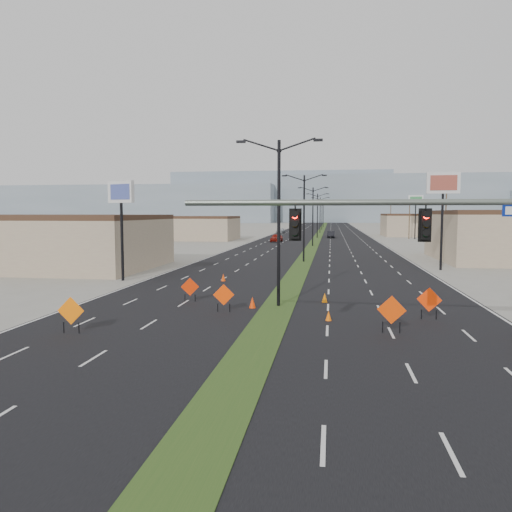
# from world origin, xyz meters

# --- Properties ---
(ground) EXTENTS (600.00, 600.00, 0.00)m
(ground) POSITION_xyz_m (0.00, 0.00, 0.00)
(ground) COLOR gray
(ground) RESTS_ON ground
(road_surface) EXTENTS (25.00, 400.00, 0.02)m
(road_surface) POSITION_xyz_m (0.00, 100.00, 0.00)
(road_surface) COLOR black
(road_surface) RESTS_ON ground
(median_strip) EXTENTS (2.00, 400.00, 0.04)m
(median_strip) POSITION_xyz_m (0.00, 100.00, 0.00)
(median_strip) COLOR #2B4D1B
(median_strip) RESTS_ON ground
(building_sw_far) EXTENTS (30.00, 14.00, 4.50)m
(building_sw_far) POSITION_xyz_m (-32.00, 85.00, 2.25)
(building_sw_far) COLOR tan
(building_sw_far) RESTS_ON ground
(building_se_far) EXTENTS (44.00, 16.00, 5.00)m
(building_se_far) POSITION_xyz_m (38.00, 110.00, 2.50)
(building_se_far) COLOR tan
(building_se_far) RESTS_ON ground
(mesa_west) EXTENTS (180.00, 50.00, 22.00)m
(mesa_west) POSITION_xyz_m (-120.00, 280.00, 11.00)
(mesa_west) COLOR gray
(mesa_west) RESTS_ON ground
(mesa_center) EXTENTS (220.00, 50.00, 28.00)m
(mesa_center) POSITION_xyz_m (40.00, 300.00, 14.00)
(mesa_center) COLOR gray
(mesa_center) RESTS_ON ground
(mesa_backdrop) EXTENTS (140.00, 50.00, 32.00)m
(mesa_backdrop) POSITION_xyz_m (-30.00, 320.00, 16.00)
(mesa_backdrop) COLOR gray
(mesa_backdrop) RESTS_ON ground
(signal_mast) EXTENTS (16.30, 0.60, 8.00)m
(signal_mast) POSITION_xyz_m (8.56, 2.00, 4.79)
(signal_mast) COLOR slate
(signal_mast) RESTS_ON ground
(streetlight_0) EXTENTS (5.15, 0.24, 10.02)m
(streetlight_0) POSITION_xyz_m (0.00, 12.00, 5.42)
(streetlight_0) COLOR black
(streetlight_0) RESTS_ON ground
(streetlight_1) EXTENTS (5.15, 0.24, 10.02)m
(streetlight_1) POSITION_xyz_m (0.00, 40.00, 5.42)
(streetlight_1) COLOR black
(streetlight_1) RESTS_ON ground
(streetlight_2) EXTENTS (5.15, 0.24, 10.02)m
(streetlight_2) POSITION_xyz_m (0.00, 68.00, 5.42)
(streetlight_2) COLOR black
(streetlight_2) RESTS_ON ground
(streetlight_3) EXTENTS (5.15, 0.24, 10.02)m
(streetlight_3) POSITION_xyz_m (0.00, 96.00, 5.42)
(streetlight_3) COLOR black
(streetlight_3) RESTS_ON ground
(streetlight_4) EXTENTS (5.15, 0.24, 10.02)m
(streetlight_4) POSITION_xyz_m (0.00, 124.00, 5.42)
(streetlight_4) COLOR black
(streetlight_4) RESTS_ON ground
(streetlight_5) EXTENTS (5.15, 0.24, 10.02)m
(streetlight_5) POSITION_xyz_m (0.00, 152.00, 5.42)
(streetlight_5) COLOR black
(streetlight_5) RESTS_ON ground
(streetlight_6) EXTENTS (5.15, 0.24, 10.02)m
(streetlight_6) POSITION_xyz_m (0.00, 180.00, 5.42)
(streetlight_6) COLOR black
(streetlight_6) RESTS_ON ground
(utility_pole_1) EXTENTS (1.60, 0.20, 9.00)m
(utility_pole_1) POSITION_xyz_m (20.00, 60.00, 4.67)
(utility_pole_1) COLOR #4C3823
(utility_pole_1) RESTS_ON ground
(utility_pole_2) EXTENTS (1.60, 0.20, 9.00)m
(utility_pole_2) POSITION_xyz_m (20.00, 95.00, 4.67)
(utility_pole_2) COLOR #4C3823
(utility_pole_2) RESTS_ON ground
(utility_pole_3) EXTENTS (1.60, 0.20, 9.00)m
(utility_pole_3) POSITION_xyz_m (20.00, 130.00, 4.67)
(utility_pole_3) COLOR #4C3823
(utility_pole_3) RESTS_ON ground
(car_left) EXTENTS (2.36, 4.80, 1.58)m
(car_left) POSITION_xyz_m (-7.48, 79.53, 0.79)
(car_left) COLOR maroon
(car_left) RESTS_ON ground
(car_mid) EXTENTS (1.76, 4.72, 1.54)m
(car_mid) POSITION_xyz_m (3.11, 97.04, 0.77)
(car_mid) COLOR black
(car_mid) RESTS_ON ground
(car_far) EXTENTS (2.48, 4.99, 1.39)m
(car_far) POSITION_xyz_m (-10.90, 121.21, 0.70)
(car_far) COLOR #B9BFC3
(car_far) RESTS_ON ground
(construction_sign_0) EXTENTS (1.32, 0.09, 1.75)m
(construction_sign_0) POSITION_xyz_m (-8.97, 3.71, 1.03)
(construction_sign_0) COLOR #FF6D05
(construction_sign_0) RESTS_ON ground
(construction_sign_1) EXTENTS (1.13, 0.33, 1.54)m
(construction_sign_1) POSITION_xyz_m (-5.79, 12.77, 0.91)
(construction_sign_1) COLOR red
(construction_sign_1) RESTS_ON ground
(construction_sign_2) EXTENTS (1.20, 0.24, 1.62)m
(construction_sign_2) POSITION_xyz_m (-2.93, 9.77, 0.95)
(construction_sign_2) COLOR #FF4005
(construction_sign_2) RESTS_ON ground
(construction_sign_3) EXTENTS (1.33, 0.32, 1.80)m
(construction_sign_3) POSITION_xyz_m (6.00, 5.99, 1.07)
(construction_sign_3) COLOR #E43B04
(construction_sign_3) RESTS_ON ground
(construction_sign_4) EXTENTS (1.24, 0.47, 1.74)m
(construction_sign_4) POSITION_xyz_m (8.34, 9.41, 1.02)
(construction_sign_4) COLOR #F73405
(construction_sign_4) RESTS_ON ground
(cone_0) EXTENTS (0.51, 0.51, 0.69)m
(cone_0) POSITION_xyz_m (-1.48, 11.18, 0.34)
(cone_0) COLOR #EA3604
(cone_0) RESTS_ON ground
(cone_1) EXTENTS (0.42, 0.42, 0.55)m
(cone_1) POSITION_xyz_m (3.05, 8.30, 0.28)
(cone_1) COLOR #FD6405
(cone_1) RESTS_ON ground
(cone_2) EXTENTS (0.42, 0.42, 0.62)m
(cone_2) POSITION_xyz_m (2.77, 13.71, 0.31)
(cone_2) COLOR orange
(cone_2) RESTS_ON ground
(cone_3) EXTENTS (0.39, 0.39, 0.64)m
(cone_3) POSITION_xyz_m (-5.72, 22.44, 0.32)
(cone_3) COLOR #E73E04
(cone_3) RESTS_ON ground
(pole_sign_west) EXTENTS (2.64, 1.36, 8.33)m
(pole_sign_west) POSITION_xyz_m (-14.21, 21.65, 6.73)
(pole_sign_west) COLOR black
(pole_sign_west) RESTS_ON ground
(pole_sign_east_near) EXTENTS (3.17, 0.46, 9.70)m
(pole_sign_east_near) POSITION_xyz_m (14.00, 33.81, 7.93)
(pole_sign_east_near) COLOR black
(pole_sign_east_near) RESTS_ON ground
(pole_sign_east_far) EXTENTS (3.11, 0.80, 9.49)m
(pole_sign_east_far) POSITION_xyz_m (21.13, 94.17, 7.75)
(pole_sign_east_far) COLOR black
(pole_sign_east_far) RESTS_ON ground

